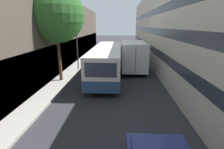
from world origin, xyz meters
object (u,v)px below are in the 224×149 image
bus (107,60)px  street_tree_left (56,15)px  street_lamp (76,19)px  box_truck (133,55)px

bus → street_tree_left: (-3.98, -2.21, 4.17)m
street_lamp → bus: bearing=-29.7°
bus → box_truck: box_truck is taller
bus → street_tree_left: 6.17m
street_lamp → street_tree_left: size_ratio=1.00×
box_truck → street_tree_left: size_ratio=0.98×
bus → box_truck: size_ratio=1.55×
street_tree_left → box_truck: bearing=35.6°
street_lamp → street_tree_left: same height
box_truck → street_tree_left: (-6.65, -4.76, 4.00)m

